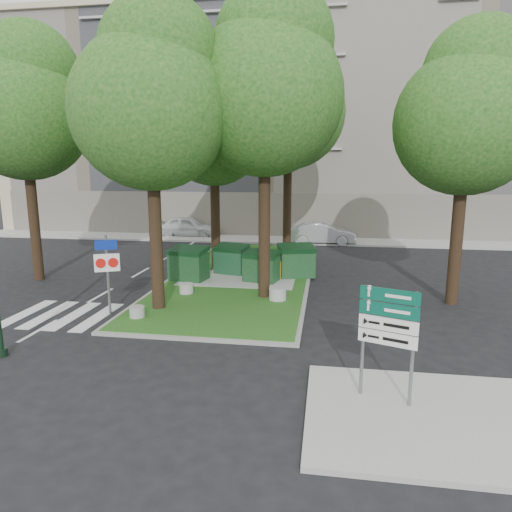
% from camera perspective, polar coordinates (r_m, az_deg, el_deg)
% --- Properties ---
extents(ground, '(120.00, 120.00, 0.00)m').
position_cam_1_polar(ground, '(13.99, -9.86, -10.16)').
color(ground, black).
rests_on(ground, ground).
extents(median_island, '(6.00, 16.00, 0.12)m').
position_cam_1_polar(median_island, '(21.27, -1.70, -2.40)').
color(median_island, '#1C4915').
rests_on(median_island, ground).
extents(median_kerb, '(6.30, 16.30, 0.10)m').
position_cam_1_polar(median_kerb, '(21.27, -1.70, -2.43)').
color(median_kerb, gray).
rests_on(median_kerb, ground).
extents(sidewalk_corner, '(5.00, 4.00, 0.12)m').
position_cam_1_polar(sidewalk_corner, '(10.37, 20.99, -18.43)').
color(sidewalk_corner, '#999993').
rests_on(sidewalk_corner, ground).
extents(building_sidewalk, '(42.00, 3.00, 0.12)m').
position_cam_1_polar(building_sidewalk, '(31.51, 0.90, 2.07)').
color(building_sidewalk, '#999993').
rests_on(building_sidewalk, ground).
extents(zebra_crossing, '(5.00, 3.00, 0.01)m').
position_cam_1_polar(zebra_crossing, '(16.77, -20.51, -7.07)').
color(zebra_crossing, silver).
rests_on(zebra_crossing, ground).
extents(apartment_building, '(41.00, 12.00, 16.00)m').
position_cam_1_polar(apartment_building, '(38.67, 2.54, 15.55)').
color(apartment_building, '#BBAD8C').
rests_on(apartment_building, ground).
extents(tree_median_near_left, '(5.20, 5.20, 10.53)m').
position_cam_1_polar(tree_median_near_left, '(16.10, -12.75, 19.00)').
color(tree_median_near_left, black).
rests_on(tree_median_near_left, ground).
extents(tree_median_near_right, '(5.60, 5.60, 11.46)m').
position_cam_1_polar(tree_median_near_right, '(17.27, 1.45, 20.95)').
color(tree_median_near_right, black).
rests_on(tree_median_near_right, ground).
extents(tree_median_mid, '(4.80, 4.80, 9.99)m').
position_cam_1_polar(tree_median_mid, '(22.09, -5.03, 16.15)').
color(tree_median_mid, black).
rests_on(tree_median_mid, ground).
extents(tree_median_far, '(5.80, 5.80, 11.93)m').
position_cam_1_polar(tree_median_far, '(24.68, 4.33, 18.76)').
color(tree_median_far, black).
rests_on(tree_median_far, ground).
extents(tree_street_left, '(5.40, 5.40, 11.00)m').
position_cam_1_polar(tree_street_left, '(22.50, -26.85, 16.66)').
color(tree_street_left, black).
rests_on(tree_street_left, ground).
extents(tree_street_right, '(5.00, 5.00, 10.06)m').
position_cam_1_polar(tree_street_right, '(18.12, 25.18, 16.27)').
color(tree_street_right, black).
rests_on(tree_street_right, ground).
extents(dumpster_a, '(1.78, 1.40, 1.49)m').
position_cam_1_polar(dumpster_a, '(20.25, -8.44, -0.97)').
color(dumpster_a, '#0E3515').
rests_on(dumpster_a, median_island).
extents(dumpster_b, '(1.68, 1.37, 1.36)m').
position_cam_1_polar(dumpster_b, '(21.35, -3.09, -0.40)').
color(dumpster_b, '#134123').
rests_on(dumpster_b, median_island).
extents(dumpster_c, '(1.66, 1.33, 1.36)m').
position_cam_1_polar(dumpster_c, '(19.81, 0.66, -1.30)').
color(dumpster_c, '#103718').
rests_on(dumpster_c, median_island).
extents(dumpster_d, '(1.85, 1.54, 1.48)m').
position_cam_1_polar(dumpster_d, '(20.72, 5.06, -0.62)').
color(dumpster_d, '#123C1A').
rests_on(dumpster_d, median_island).
extents(bollard_left, '(0.50, 0.50, 0.36)m').
position_cam_1_polar(bollard_left, '(15.77, -14.64, -6.75)').
color(bollard_left, gray).
rests_on(bollard_left, median_island).
extents(bollard_right, '(0.64, 0.64, 0.46)m').
position_cam_1_polar(bollard_right, '(17.18, 2.71, -4.72)').
color(bollard_right, '#9FA09B').
rests_on(bollard_right, median_island).
extents(bollard_mid, '(0.54, 0.54, 0.39)m').
position_cam_1_polar(bollard_mid, '(18.24, -8.70, -4.02)').
color(bollard_mid, '#9F9F9A').
rests_on(bollard_mid, median_island).
extents(litter_bin, '(0.43, 0.43, 0.76)m').
position_cam_1_polar(litter_bin, '(20.52, 3.30, -1.66)').
color(litter_bin, gold).
rests_on(litter_bin, median_island).
extents(traffic_sign_pole, '(0.78, 0.38, 2.78)m').
position_cam_1_polar(traffic_sign_pole, '(16.28, -18.11, -0.96)').
color(traffic_sign_pole, slate).
rests_on(traffic_sign_pole, ground).
extents(directional_sign, '(1.17, 0.47, 2.47)m').
position_cam_1_polar(directional_sign, '(10.02, 16.20, -8.50)').
color(directional_sign, slate).
rests_on(directional_sign, sidewalk_corner).
extents(car_white, '(4.48, 1.93, 1.51)m').
position_cam_1_polar(car_white, '(33.45, -8.46, 3.68)').
color(car_white, silver).
rests_on(car_white, ground).
extents(car_silver, '(4.42, 1.84, 1.42)m').
position_cam_1_polar(car_silver, '(30.18, 8.23, 2.80)').
color(car_silver, '#A5AAAD').
rests_on(car_silver, ground).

